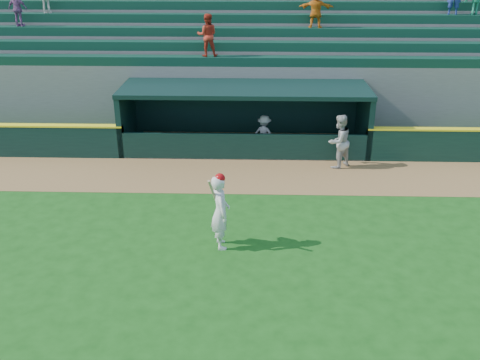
{
  "coord_description": "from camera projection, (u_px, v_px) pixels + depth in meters",
  "views": [
    {
      "loc": [
        0.41,
        -12.14,
        7.36
      ],
      "look_at": [
        0.0,
        1.6,
        1.3
      ],
      "focal_mm": 40.0,
      "sensor_mm": 36.0,
      "label": 1
    }
  ],
  "objects": [
    {
      "name": "dugout_player_front",
      "position": [
        339.0,
        141.0,
        18.94
      ],
      "size": [
        1.2,
        1.16,
        1.95
      ],
      "primitive_type": "imported",
      "rotation": [
        0.0,
        0.0,
        3.81
      ],
      "color": "#A0A09B",
      "rests_on": "ground"
    },
    {
      "name": "dugout",
      "position": [
        245.0,
        113.0,
        20.86
      ],
      "size": [
        9.4,
        2.8,
        2.46
      ],
      "color": "slate",
      "rests_on": "ground"
    },
    {
      "name": "stands",
      "position": [
        247.0,
        62.0,
        24.62
      ],
      "size": [
        34.5,
        6.26,
        7.49
      ],
      "color": "slate",
      "rests_on": "ground"
    },
    {
      "name": "dugout_player_inside",
      "position": [
        264.0,
        134.0,
        20.45
      ],
      "size": [
        1.08,
        0.85,
        1.46
      ],
      "primitive_type": "imported",
      "rotation": [
        0.0,
        0.0,
        2.76
      ],
      "color": "#ACACA6",
      "rests_on": "ground"
    },
    {
      "name": "batter_at_plate",
      "position": [
        220.0,
        211.0,
        13.85
      ],
      "size": [
        0.65,
        0.89,
        2.11
      ],
      "color": "silver",
      "rests_on": "ground"
    },
    {
      "name": "ground",
      "position": [
        238.0,
        249.0,
        14.09
      ],
      "size": [
        120.0,
        120.0,
        0.0
      ],
      "primitive_type": "plane",
      "color": "#154A12",
      "rests_on": "ground"
    },
    {
      "name": "warning_track",
      "position": [
        243.0,
        176.0,
        18.57
      ],
      "size": [
        40.0,
        3.0,
        0.01
      ],
      "primitive_type": "cube",
      "color": "olive",
      "rests_on": "ground"
    }
  ]
}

